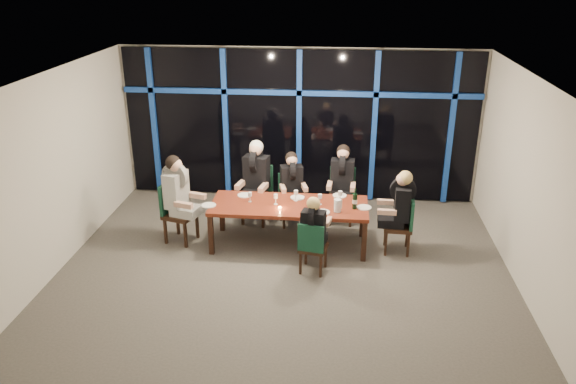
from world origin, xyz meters
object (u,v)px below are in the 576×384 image
at_px(chair_far_mid, 291,196).
at_px(chair_end_left, 175,209).
at_px(diner_far_left, 256,170).
at_px(diner_end_left, 178,187).
at_px(wine_bottle, 355,201).
at_px(chair_far_left, 258,190).
at_px(chair_near_mid, 312,245).
at_px(dining_table, 289,208).
at_px(chair_far_right, 342,192).
at_px(chair_end_right, 403,222).
at_px(diner_end_right, 400,200).
at_px(diner_far_mid, 292,178).
at_px(diner_near_mid, 314,223).
at_px(diner_far_right, 342,173).
at_px(water_pitcher, 338,205).

xyz_separation_m(chair_far_mid, chair_end_left, (-1.89, -0.90, 0.06)).
relative_size(diner_far_left, diner_end_left, 1.01).
bearing_deg(wine_bottle, diner_far_left, 152.33).
xyz_separation_m(chair_far_left, chair_near_mid, (1.10, -1.84, -0.11)).
distance_m(dining_table, chair_near_mid, 1.03).
xyz_separation_m(chair_far_right, diner_far_left, (-1.55, -0.23, 0.45)).
xyz_separation_m(dining_table, chair_end_right, (1.88, -0.06, -0.14)).
xyz_separation_m(chair_far_mid, wine_bottle, (1.13, -0.97, 0.36)).
relative_size(diner_end_right, wine_bottle, 2.74).
height_order(dining_table, chair_end_right, chair_end_right).
bearing_deg(wine_bottle, diner_far_mid, 141.00).
bearing_deg(chair_far_right, diner_far_mid, -160.47).
bearing_deg(diner_far_left, diner_near_mid, -44.17).
height_order(chair_near_mid, diner_end_left, diner_end_left).
xyz_separation_m(chair_far_right, chair_near_mid, (-0.43, -1.99, -0.08)).
xyz_separation_m(chair_far_mid, diner_end_right, (1.85, -0.96, 0.40)).
xyz_separation_m(chair_far_left, diner_far_right, (1.53, 0.06, 0.37)).
xyz_separation_m(chair_far_left, water_pitcher, (1.46, -1.16, 0.26)).
xyz_separation_m(chair_far_mid, diner_far_right, (0.91, 0.10, 0.44)).
xyz_separation_m(chair_end_right, diner_end_right, (-0.08, 0.00, 0.38)).
distance_m(chair_far_right, diner_near_mid, 1.98).
height_order(chair_far_left, diner_end_right, diner_end_right).
bearing_deg(diner_far_right, diner_far_left, -171.05).
height_order(chair_near_mid, wine_bottle, wine_bottle).
distance_m(diner_far_right, diner_end_left, 2.91).
bearing_deg(diner_end_left, diner_far_right, -53.27).
distance_m(chair_end_left, chair_end_right, 3.82).
bearing_deg(diner_far_mid, diner_end_right, -40.76).
xyz_separation_m(diner_far_right, diner_end_left, (-2.72, -1.02, 0.04)).
relative_size(dining_table, diner_far_right, 2.66).
bearing_deg(diner_near_mid, diner_far_left, -44.72).
distance_m(diner_near_mid, water_pitcher, 0.70).
height_order(dining_table, diner_far_left, diner_far_left).
bearing_deg(chair_end_left, diner_end_left, -90.00).
xyz_separation_m(dining_table, diner_near_mid, (0.45, -0.83, 0.14)).
xyz_separation_m(diner_near_mid, wine_bottle, (0.62, 0.76, 0.06)).
bearing_deg(diner_far_left, diner_far_right, 17.32).
height_order(dining_table, diner_far_right, diner_far_right).
relative_size(diner_far_mid, diner_end_left, 0.89).
bearing_deg(diner_end_left, chair_far_right, -51.76).
height_order(wine_bottle, water_pitcher, wine_bottle).
relative_size(chair_far_right, diner_end_left, 0.98).
bearing_deg(chair_far_right, chair_far_left, -171.11).
bearing_deg(water_pitcher, chair_far_left, 132.60).
distance_m(chair_end_left, diner_far_mid, 2.11).
relative_size(chair_far_left, diner_far_right, 1.08).
relative_size(dining_table, chair_far_mid, 2.79).
xyz_separation_m(diner_far_left, diner_far_mid, (0.65, -0.03, -0.12)).
xyz_separation_m(chair_far_mid, chair_near_mid, (0.49, -1.81, -0.04)).
bearing_deg(chair_far_mid, diner_end_right, -42.42).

